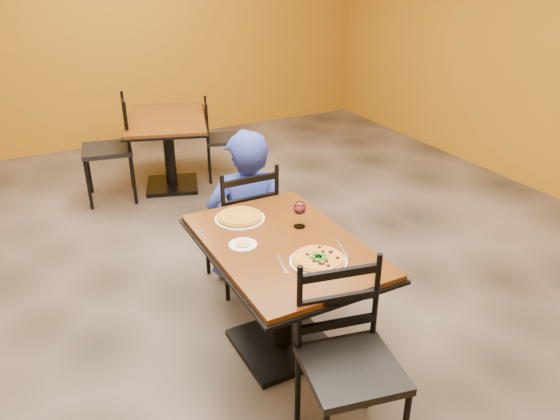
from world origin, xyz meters
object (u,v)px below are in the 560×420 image
plate_main (318,262)px  chair_second_left (107,150)px  table_second (168,136)px  wine_glass (300,213)px  pizza_far (240,216)px  chair_main_near (352,370)px  chair_second_right (224,139)px  side_plate (243,245)px  table_main (283,271)px  plate_far (240,219)px  diner (246,206)px  chair_main_far (240,223)px  pizza_main (318,259)px

plate_main → chair_second_left: bearing=99.4°
table_second → wine_glass: 2.68m
table_second → pizza_far: pizza_far is taller
chair_main_near → chair_second_right: bearing=88.6°
side_plate → chair_second_right: bearing=69.8°
table_main → plate_far: (-0.10, 0.38, 0.20)m
table_main → chair_main_near: bearing=-94.5°
table_second → chair_main_near: size_ratio=1.39×
diner → wine_glass: bearing=103.0°
table_second → diner: size_ratio=1.16×
chair_main_near → pizza_far: (-0.04, 1.18, 0.29)m
table_second → plate_main: bearing=-92.0°
chair_main_near → plate_main: 0.60m
diner → table_second: bearing=-78.3°
chair_main_far → plate_main: 1.13m
pizza_main → side_plate: (-0.28, 0.35, -0.02)m
diner → pizza_far: diner is taller
wine_glass → table_main: bearing=-145.1°
diner → side_plate: (-0.38, -0.80, 0.18)m
chair_second_left → wine_glass: size_ratio=5.65×
plate_main → wine_glass: size_ratio=1.72×
table_main → diner: (0.16, 0.87, 0.02)m
plate_main → pizza_far: (-0.16, 0.66, 0.02)m
chair_main_near → chair_main_far: size_ratio=1.00×
table_second → chair_main_near: chair_main_near is taller
wine_glass → table_second: bearing=90.2°
chair_second_right → plate_main: bearing=-174.4°
plate_main → plate_far: 0.68m
table_main → chair_second_right: bearing=74.4°
chair_second_right → side_plate: bearing=178.5°
chair_main_near → chair_second_left: size_ratio=0.95×
pizza_main → wine_glass: wine_glass is taller
chair_main_far → plate_main: bearing=89.3°
chair_main_near → table_main: bearing=97.4°
side_plate → plate_main: bearing=-51.4°
diner → pizza_far: (-0.26, -0.49, 0.19)m
side_plate → chair_main_far: bearing=67.6°
diner → chair_main_near: bearing=94.2°
chair_second_left → chair_main_far: bearing=25.3°
pizza_far → wine_glass: wine_glass is taller
plate_far → chair_main_near: bearing=-88.2°
plate_main → wine_glass: (0.11, 0.40, 0.08)m
chair_second_left → plate_main: chair_second_left is taller
plate_main → chair_main_far: bearing=88.6°
table_second → side_plate: 2.75m
chair_main_near → pizza_main: 0.61m
chair_second_left → diner: bearing=27.7°
table_second → plate_far: (-0.27, -2.41, 0.20)m
plate_main → wine_glass: wine_glass is taller
chair_second_left → chair_main_near: bearing=16.2°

